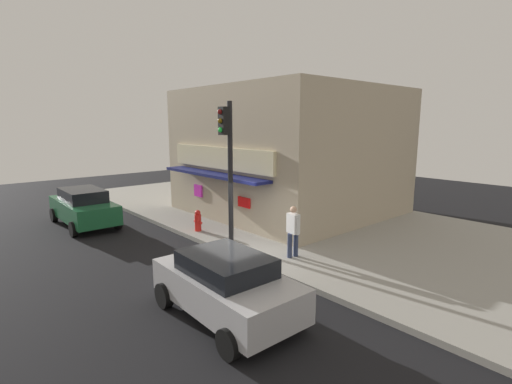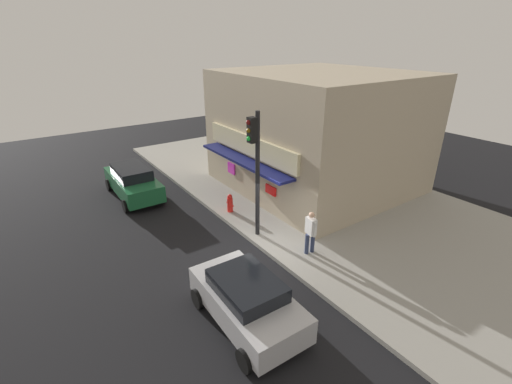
{
  "view_description": "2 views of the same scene",
  "coord_description": "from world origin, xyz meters",
  "px_view_note": "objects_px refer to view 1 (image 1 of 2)",
  "views": [
    {
      "loc": [
        9.5,
        -7.53,
        4.56
      ],
      "look_at": [
        -0.45,
        1.19,
        2.16
      ],
      "focal_mm": 26.38,
      "sensor_mm": 36.0,
      "label": 1
    },
    {
      "loc": [
        9.51,
        -6.97,
        7.82
      ],
      "look_at": [
        -1.56,
        0.78,
        1.83
      ],
      "focal_mm": 24.72,
      "sensor_mm": 36.0,
      "label": 2
    }
  ],
  "objects_px": {
    "fire_hydrant": "(198,221)",
    "pedestrian": "(293,229)",
    "parked_car_green": "(83,207)",
    "parked_car_silver": "(226,284)",
    "potted_plant_by_doorway": "(203,200)",
    "trash_can": "(212,209)",
    "potted_plant_by_window": "(262,218)",
    "traffic_light": "(228,155)"
  },
  "relations": [
    {
      "from": "fire_hydrant",
      "to": "pedestrian",
      "type": "height_order",
      "value": "pedestrian"
    },
    {
      "from": "potted_plant_by_doorway",
      "to": "potted_plant_by_window",
      "type": "relative_size",
      "value": 1.25
    },
    {
      "from": "pedestrian",
      "to": "parked_car_green",
      "type": "bearing_deg",
      "value": -158.25
    },
    {
      "from": "trash_can",
      "to": "potted_plant_by_window",
      "type": "distance_m",
      "value": 2.98
    },
    {
      "from": "potted_plant_by_window",
      "to": "pedestrian",
      "type": "bearing_deg",
      "value": -25.41
    },
    {
      "from": "potted_plant_by_window",
      "to": "parked_car_green",
      "type": "height_order",
      "value": "parked_car_green"
    },
    {
      "from": "potted_plant_by_window",
      "to": "traffic_light",
      "type": "bearing_deg",
      "value": -68.84
    },
    {
      "from": "trash_can",
      "to": "potted_plant_by_window",
      "type": "xyz_separation_m",
      "value": [
        2.93,
        0.51,
        0.04
      ]
    },
    {
      "from": "traffic_light",
      "to": "potted_plant_by_doorway",
      "type": "xyz_separation_m",
      "value": [
        -5.17,
        2.29,
        -2.69
      ]
    },
    {
      "from": "potted_plant_by_doorway",
      "to": "parked_car_green",
      "type": "relative_size",
      "value": 0.23
    },
    {
      "from": "traffic_light",
      "to": "pedestrian",
      "type": "height_order",
      "value": "traffic_light"
    },
    {
      "from": "parked_car_green",
      "to": "fire_hydrant",
      "type": "bearing_deg",
      "value": 33.15
    },
    {
      "from": "trash_can",
      "to": "potted_plant_by_window",
      "type": "relative_size",
      "value": 0.98
    },
    {
      "from": "parked_car_green",
      "to": "trash_can",
      "type": "bearing_deg",
      "value": 55.78
    },
    {
      "from": "fire_hydrant",
      "to": "parked_car_silver",
      "type": "distance_m",
      "value": 6.97
    },
    {
      "from": "parked_car_green",
      "to": "parked_car_silver",
      "type": "distance_m",
      "value": 10.92
    },
    {
      "from": "fire_hydrant",
      "to": "potted_plant_by_window",
      "type": "height_order",
      "value": "fire_hydrant"
    },
    {
      "from": "traffic_light",
      "to": "potted_plant_by_doorway",
      "type": "bearing_deg",
      "value": 156.09
    },
    {
      "from": "trash_can",
      "to": "potted_plant_by_window",
      "type": "bearing_deg",
      "value": 9.95
    },
    {
      "from": "traffic_light",
      "to": "parked_car_silver",
      "type": "bearing_deg",
      "value": -37.87
    },
    {
      "from": "pedestrian",
      "to": "potted_plant_by_window",
      "type": "bearing_deg",
      "value": 154.59
    },
    {
      "from": "fire_hydrant",
      "to": "potted_plant_by_doorway",
      "type": "relative_size",
      "value": 0.84
    },
    {
      "from": "trash_can",
      "to": "parked_car_green",
      "type": "relative_size",
      "value": 0.18
    },
    {
      "from": "pedestrian",
      "to": "potted_plant_by_doorway",
      "type": "distance_m",
      "value": 7.59
    },
    {
      "from": "fire_hydrant",
      "to": "pedestrian",
      "type": "distance_m",
      "value": 4.82
    },
    {
      "from": "parked_car_silver",
      "to": "pedestrian",
      "type": "bearing_deg",
      "value": 110.85
    },
    {
      "from": "potted_plant_by_doorway",
      "to": "traffic_light",
      "type": "bearing_deg",
      "value": -23.91
    },
    {
      "from": "fire_hydrant",
      "to": "potted_plant_by_window",
      "type": "xyz_separation_m",
      "value": [
        1.49,
        2.24,
        0.03
      ]
    },
    {
      "from": "trash_can",
      "to": "parked_car_silver",
      "type": "height_order",
      "value": "parked_car_silver"
    },
    {
      "from": "parked_car_silver",
      "to": "fire_hydrant",
      "type": "bearing_deg",
      "value": 152.96
    },
    {
      "from": "fire_hydrant",
      "to": "trash_can",
      "type": "relative_size",
      "value": 1.07
    },
    {
      "from": "parked_car_green",
      "to": "parked_car_silver",
      "type": "height_order",
      "value": "parked_car_green"
    },
    {
      "from": "potted_plant_by_doorway",
      "to": "parked_car_silver",
      "type": "bearing_deg",
      "value": -30.29
    },
    {
      "from": "pedestrian",
      "to": "fire_hydrant",
      "type": "bearing_deg",
      "value": -171.69
    },
    {
      "from": "trash_can",
      "to": "parked_car_green",
      "type": "bearing_deg",
      "value": -124.22
    },
    {
      "from": "potted_plant_by_doorway",
      "to": "parked_car_silver",
      "type": "height_order",
      "value": "parked_car_silver"
    },
    {
      "from": "potted_plant_by_doorway",
      "to": "pedestrian",
      "type": "bearing_deg",
      "value": -10.3
    },
    {
      "from": "traffic_light",
      "to": "fire_hydrant",
      "type": "height_order",
      "value": "traffic_light"
    },
    {
      "from": "pedestrian",
      "to": "potted_plant_by_doorway",
      "type": "height_order",
      "value": "pedestrian"
    },
    {
      "from": "fire_hydrant",
      "to": "trash_can",
      "type": "distance_m",
      "value": 2.25
    },
    {
      "from": "trash_can",
      "to": "pedestrian",
      "type": "relative_size",
      "value": 0.48
    },
    {
      "from": "fire_hydrant",
      "to": "pedestrian",
      "type": "xyz_separation_m",
      "value": [
        4.74,
        0.69,
        0.53
      ]
    }
  ]
}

